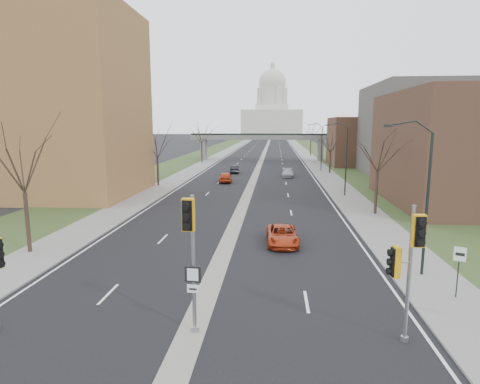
# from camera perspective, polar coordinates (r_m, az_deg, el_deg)

# --- Properties ---
(ground) EXTENTS (700.00, 700.00, 0.00)m
(ground) POSITION_cam_1_polar(r_m,az_deg,el_deg) (18.96, -6.05, -17.27)
(ground) COLOR black
(ground) RESTS_ON ground
(road_surface) EXTENTS (20.00, 600.00, 0.01)m
(road_surface) POSITION_cam_1_polar(r_m,az_deg,el_deg) (166.84, 3.90, 6.62)
(road_surface) COLOR black
(road_surface) RESTS_ON ground
(median_strip) EXTENTS (1.20, 600.00, 0.02)m
(median_strip) POSITION_cam_1_polar(r_m,az_deg,el_deg) (166.84, 3.90, 6.62)
(median_strip) COLOR gray
(median_strip) RESTS_ON ground
(sidewalk_right) EXTENTS (4.00, 600.00, 0.12)m
(sidewalk_right) POSITION_cam_1_polar(r_m,az_deg,el_deg) (167.03, 8.05, 6.57)
(sidewalk_right) COLOR gray
(sidewalk_right) RESTS_ON ground
(sidewalk_left) EXTENTS (4.00, 600.00, 0.12)m
(sidewalk_left) POSITION_cam_1_polar(r_m,az_deg,el_deg) (167.51, -0.23, 6.67)
(sidewalk_left) COLOR gray
(sidewalk_left) RESTS_ON ground
(grass_verge_right) EXTENTS (8.00, 600.00, 0.10)m
(grass_verge_right) POSITION_cam_1_polar(r_m,az_deg,el_deg) (167.44, 10.11, 6.52)
(grass_verge_right) COLOR #2B401D
(grass_verge_right) RESTS_ON ground
(grass_verge_left) EXTENTS (8.00, 600.00, 0.10)m
(grass_verge_left) POSITION_cam_1_polar(r_m,az_deg,el_deg) (168.17, -2.28, 6.67)
(grass_verge_left) COLOR #2B401D
(grass_verge_left) RESTS_ON ground
(apartment_building) EXTENTS (25.00, 16.00, 22.00)m
(apartment_building) POSITION_cam_1_polar(r_m,az_deg,el_deg) (55.13, -27.72, 11.05)
(apartment_building) COLOR olive
(apartment_building) RESTS_ON ground
(commercial_block_near) EXTENTS (16.00, 20.00, 12.00)m
(commercial_block_near) POSITION_cam_1_polar(r_m,az_deg,el_deg) (49.19, 29.96, 5.34)
(commercial_block_near) COLOR #513625
(commercial_block_near) RESTS_ON ground
(commercial_block_mid) EXTENTS (18.00, 22.00, 15.00)m
(commercial_block_mid) POSITION_cam_1_polar(r_m,az_deg,el_deg) (72.88, 25.04, 7.87)
(commercial_block_mid) COLOR #52504B
(commercial_block_mid) RESTS_ON ground
(commercial_block_far) EXTENTS (14.00, 14.00, 10.00)m
(commercial_block_far) POSITION_cam_1_polar(r_m,az_deg,el_deg) (88.64, 17.30, 6.85)
(commercial_block_far) COLOR #513625
(commercial_block_far) RESTS_ON ground
(pedestrian_bridge) EXTENTS (34.00, 3.00, 6.45)m
(pedestrian_bridge) POSITION_cam_1_polar(r_m,az_deg,el_deg) (96.72, 3.06, 7.37)
(pedestrian_bridge) COLOR slate
(pedestrian_bridge) RESTS_ON ground
(capitol) EXTENTS (48.00, 42.00, 55.75)m
(capitol) POSITION_cam_1_polar(r_m,az_deg,el_deg) (336.75, 4.56, 11.26)
(capitol) COLOR silver
(capitol) RESTS_ON ground
(streetlight_near) EXTENTS (2.61, 0.20, 8.70)m
(streetlight_near) POSITION_cam_1_polar(r_m,az_deg,el_deg) (23.89, 23.70, 4.95)
(streetlight_near) COLOR black
(streetlight_near) RESTS_ON sidewalk_right
(streetlight_mid) EXTENTS (2.61, 0.20, 8.70)m
(streetlight_mid) POSITION_cam_1_polar(r_m,az_deg,el_deg) (49.21, 14.06, 7.44)
(streetlight_mid) COLOR black
(streetlight_mid) RESTS_ON sidewalk_right
(streetlight_far) EXTENTS (2.61, 0.20, 8.70)m
(streetlight_far) POSITION_cam_1_polar(r_m,az_deg,el_deg) (74.99, 10.98, 8.19)
(streetlight_far) COLOR black
(streetlight_far) RESTS_ON sidewalk_right
(tree_left_a) EXTENTS (7.20, 7.20, 9.40)m
(tree_left_a) POSITION_cam_1_polar(r_m,az_deg,el_deg) (29.61, -28.67, 4.70)
(tree_left_a) COLOR #382B21
(tree_left_a) RESTS_ON sidewalk_left
(tree_left_b) EXTENTS (6.75, 6.75, 8.81)m
(tree_left_b) POSITION_cam_1_polar(r_m,az_deg,el_deg) (57.04, -11.74, 7.05)
(tree_left_b) COLOR #382B21
(tree_left_b) RESTS_ON sidewalk_left
(tree_left_c) EXTENTS (7.65, 7.65, 9.99)m
(tree_left_c) POSITION_cam_1_polar(r_m,az_deg,el_deg) (90.10, -5.49, 8.58)
(tree_left_c) COLOR #382B21
(tree_left_c) RESTS_ON sidewalk_left
(tree_right_a) EXTENTS (7.20, 7.20, 9.40)m
(tree_right_a) POSITION_cam_1_polar(r_m,az_deg,el_deg) (39.81, 19.14, 6.30)
(tree_right_a) COLOR #382B21
(tree_right_a) RESTS_ON sidewalk_right
(tree_right_b) EXTENTS (6.30, 6.30, 8.22)m
(tree_right_b) POSITION_cam_1_polar(r_m,az_deg,el_deg) (72.28, 12.79, 7.18)
(tree_right_b) COLOR #382B21
(tree_right_b) RESTS_ON sidewalk_right
(tree_right_c) EXTENTS (7.65, 7.65, 9.99)m
(tree_right_c) POSITION_cam_1_polar(r_m,az_deg,el_deg) (112.01, 10.09, 8.66)
(tree_right_c) COLOR #382B21
(tree_right_c) RESTS_ON sidewalk_right
(signal_pole_median) EXTENTS (0.67, 0.95, 5.80)m
(signal_pole_median) POSITION_cam_1_polar(r_m,az_deg,el_deg) (15.99, -7.03, -6.86)
(signal_pole_median) COLOR gray
(signal_pole_median) RESTS_ON ground
(signal_pole_right) EXTENTS (1.04, 0.96, 5.55)m
(signal_pole_right) POSITION_cam_1_polar(r_m,az_deg,el_deg) (16.65, 22.71, -8.36)
(signal_pole_right) COLOR gray
(signal_pole_right) RESTS_ON ground
(speed_limit_sign) EXTENTS (0.52, 0.26, 2.57)m
(speed_limit_sign) POSITION_cam_1_polar(r_m,az_deg,el_deg) (22.51, 28.69, -8.84)
(speed_limit_sign) COLOR black
(speed_limit_sign) RESTS_ON sidewalk_right
(car_left_near) EXTENTS (2.25, 4.72, 1.56)m
(car_left_near) POSITION_cam_1_polar(r_m,az_deg,el_deg) (60.07, -2.08, 2.14)
(car_left_near) COLOR #A73113
(car_left_near) RESTS_ON ground
(car_left_far) EXTENTS (1.81, 4.34, 1.39)m
(car_left_far) POSITION_cam_1_polar(r_m,az_deg,el_deg) (71.59, -0.77, 3.28)
(car_left_far) COLOR black
(car_left_far) RESTS_ON ground
(car_right_near) EXTENTS (2.43, 4.85, 1.32)m
(car_right_near) POSITION_cam_1_polar(r_m,az_deg,el_deg) (29.31, 6.04, -6.09)
(car_right_near) COLOR #AA3012
(car_right_near) RESTS_ON ground
(car_right_mid) EXTENTS (2.11, 4.61, 1.31)m
(car_right_mid) POSITION_cam_1_polar(r_m,az_deg,el_deg) (66.69, 6.81, 2.71)
(car_right_mid) COLOR #95969C
(car_right_mid) RESTS_ON ground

